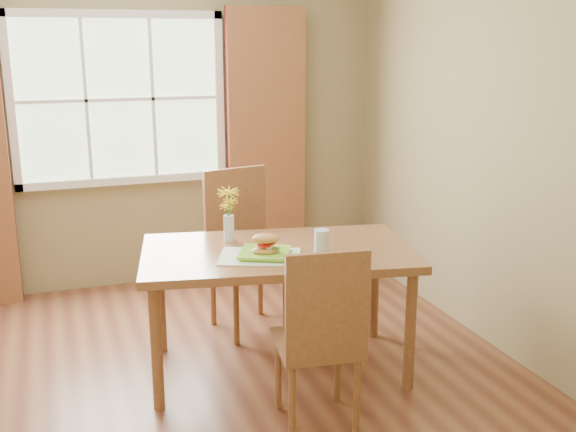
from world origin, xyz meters
The scene contains 11 objects.
room centered at (0.00, 0.00, 1.35)m, with size 4.24×3.84×2.74m.
window centered at (0.00, 1.87, 1.50)m, with size 1.62×0.06×1.32m.
curtain_right centered at (1.15, 1.78, 1.10)m, with size 0.65×0.08×2.20m, color maroon.
dining_table centered at (0.67, 0.08, 0.68)m, with size 1.70×1.15×0.76m.
chair_near centered at (0.66, -0.63, 0.54)m, with size 0.46×0.46×0.99m.
chair_far centered at (0.65, 0.79, 0.60)m, with size 0.53×0.53×1.10m.
placemat centered at (0.52, -0.03, 0.76)m, with size 0.45×0.33×0.01m, color silver.
plate centered at (0.56, -0.02, 0.77)m, with size 0.27×0.27×0.01m, color #7ED535.
croissant_sandwich centered at (0.56, -0.04, 0.84)m, with size 0.18×0.15×0.12m.
water_glass centered at (0.89, -0.06, 0.82)m, with size 0.09×0.09×0.13m.
flower_vase centered at (0.44, 0.33, 0.96)m, with size 0.13×0.13×0.33m.
Camera 1 is at (-0.53, -3.47, 1.95)m, focal length 42.00 mm.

